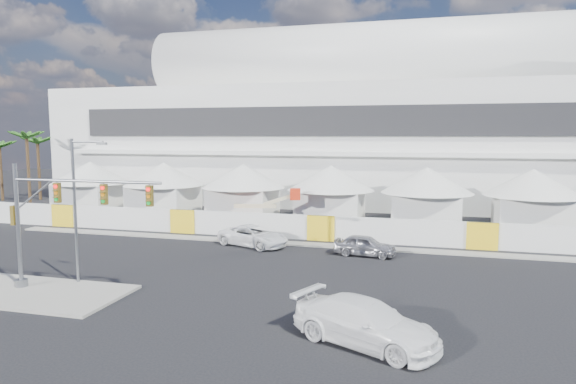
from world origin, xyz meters
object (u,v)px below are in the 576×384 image
(pickup_curb, at_px, (253,236))
(boom_lift, at_px, (249,218))
(sedan_silver, at_px, (365,245))
(traffic_mast, at_px, (49,220))
(pickup_near, at_px, (366,323))
(streetlight_median, at_px, (78,201))

(pickup_curb, height_order, boom_lift, boom_lift)
(sedan_silver, distance_m, boom_lift, 13.68)
(traffic_mast, bearing_deg, pickup_near, -8.34)
(pickup_curb, bearing_deg, streetlight_median, 173.96)
(streetlight_median, bearing_deg, traffic_mast, -110.05)
(pickup_near, xyz_separation_m, streetlight_median, (-16.36, 4.09, 3.85))
(pickup_near, height_order, traffic_mast, traffic_mast)
(sedan_silver, relative_size, streetlight_median, 0.54)
(pickup_curb, relative_size, boom_lift, 0.76)
(traffic_mast, height_order, streetlight_median, streetlight_median)
(pickup_curb, xyz_separation_m, boom_lift, (-2.77, 6.85, 0.20))
(streetlight_median, bearing_deg, pickup_near, -14.04)
(pickup_curb, bearing_deg, traffic_mast, 174.73)
(pickup_curb, bearing_deg, boom_lift, 42.90)
(boom_lift, bearing_deg, pickup_near, -72.45)
(pickup_near, bearing_deg, streetlight_median, 99.80)
(sedan_silver, height_order, traffic_mast, traffic_mast)
(pickup_curb, relative_size, pickup_near, 0.90)
(sedan_silver, height_order, boom_lift, boom_lift)
(traffic_mast, distance_m, streetlight_median, 1.91)
(boom_lift, bearing_deg, traffic_mast, -112.92)
(traffic_mast, relative_size, boom_lift, 1.24)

